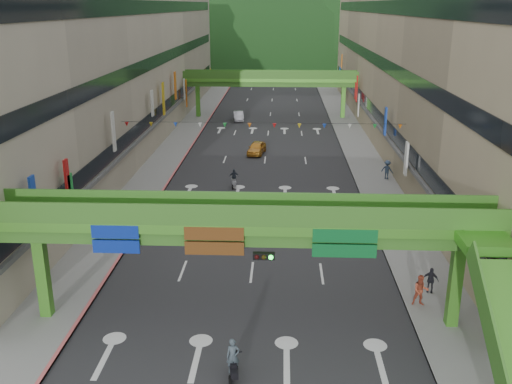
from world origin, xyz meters
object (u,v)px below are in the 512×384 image
Objects in this scene: overpass_near at (263,238)px; scooter_rider_near at (233,361)px; car_silver at (238,116)px; pedestrian_red at (420,293)px; scooter_rider_mid at (254,216)px; car_yellow at (257,148)px.

overpass_near is 13.70× the size of scooter_rider_near.
overpass_near is at bearing 74.58° from scooter_rider_near.
pedestrian_red reaches higher than car_silver.
scooter_rider_near reaches higher than pedestrian_red.
overpass_near is 13.07× the size of scooter_rider_mid.
car_silver is 20.14m from car_yellow.
scooter_rider_mid is at bearing -78.11° from car_yellow.
scooter_rider_near is 41.68m from car_yellow.
scooter_rider_mid is 1.17× the size of pedestrian_red.
scooter_rider_mid is (-1.13, 14.03, -4.09)m from overpass_near.
scooter_rider_near is 1.12× the size of pedestrian_red.
pedestrian_red is at bearing -62.84° from car_yellow.
pedestrian_red reaches higher than car_yellow.
scooter_rider_near is 18.41m from scooter_rider_mid.
car_silver is at bearing 95.92° from scooter_rider_mid.
car_yellow is (-0.85, 23.26, -0.40)m from scooter_rider_mid.
scooter_rider_mid is at bearing 89.75° from scooter_rider_near.
pedestrian_red is at bearing 34.78° from scooter_rider_near.
scooter_rider_near reaches higher than car_silver.
pedestrian_red is at bearing -48.79° from scooter_rider_mid.
pedestrian_red is at bearing -82.68° from car_silver.
pedestrian_red is (8.87, 2.62, -4.29)m from overpass_near.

